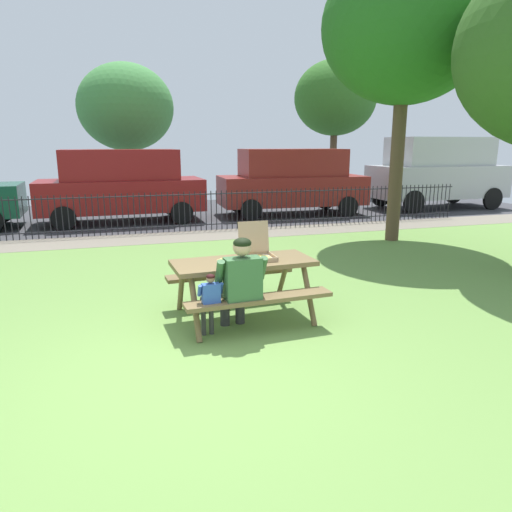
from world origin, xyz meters
TOP-DOWN VIEW (x-y plane):
  - ground at (0.00, 1.94)m, footprint 28.00×11.88m
  - cobblestone_walkway at (0.00, 7.18)m, footprint 28.00×1.40m
  - street_asphalt at (0.00, 11.31)m, footprint 28.00×6.87m
  - picnic_table_foreground at (0.92, 1.40)m, footprint 1.88×1.58m
  - pizza_box_open at (1.12, 1.46)m, footprint 0.42×0.46m
  - pizza_slice_on_table at (0.71, 1.49)m, footprint 0.19×0.22m
  - adult_at_table at (0.74, 0.88)m, footprint 0.62×0.61m
  - child_at_table at (0.36, 0.83)m, footprint 0.30×0.29m
  - iron_fence_streetside at (-0.00, 7.88)m, footprint 18.74×0.03m
  - tree_near_table at (5.68, 5.34)m, footprint 3.64×3.64m
  - parked_car_center at (-0.36, 9.91)m, footprint 4.64×2.04m
  - parked_car_right at (4.89, 9.91)m, footprint 4.68×2.13m
  - parked_car_far_right at (10.39, 9.91)m, footprint 4.71×2.09m
  - far_tree_midleft at (0.09, 15.42)m, footprint 3.67×3.67m
  - far_tree_center at (9.00, 15.42)m, footprint 3.59×3.59m

SIDE VIEW (x-z plane):
  - ground at x=0.00m, z-range -0.02..0.00m
  - street_asphalt at x=0.00m, z-range -0.01..0.00m
  - cobblestone_walkway at x=0.00m, z-range -0.01..0.00m
  - child_at_table at x=0.36m, z-range 0.09..0.89m
  - iron_fence_streetside at x=0.00m, z-range 0.01..1.05m
  - picnic_table_foreground at x=0.92m, z-range 0.20..0.99m
  - adult_at_table at x=0.74m, z-range 0.06..1.25m
  - pizza_slice_on_table at x=0.71m, z-range 0.77..0.79m
  - pizza_box_open at x=1.12m, z-range 0.63..1.09m
  - parked_car_center at x=-0.36m, z-range 0.06..2.14m
  - parked_car_right at x=4.89m, z-range 0.06..2.14m
  - parked_car_far_right at x=10.39m, z-range 0.08..2.54m
  - far_tree_midleft at x=0.09m, z-range 0.96..6.23m
  - far_tree_center at x=9.00m, z-range 1.28..7.10m
  - tree_near_table at x=5.68m, z-range 1.51..7.85m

